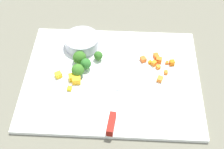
# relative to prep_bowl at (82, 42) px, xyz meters

# --- Properties ---
(ground_plane) EXTENTS (4.00, 4.00, 0.00)m
(ground_plane) POSITION_rel_prep_bowl_xyz_m (-0.10, 0.12, -0.03)
(ground_plane) COLOR #6B6A58
(cutting_board) EXTENTS (0.51, 0.40, 0.01)m
(cutting_board) POSITION_rel_prep_bowl_xyz_m (-0.10, 0.12, -0.02)
(cutting_board) COLOR white
(cutting_board) RESTS_ON ground_plane
(prep_bowl) EXTENTS (0.11, 0.11, 0.04)m
(prep_bowl) POSITION_rel_prep_bowl_xyz_m (0.00, 0.00, 0.00)
(prep_bowl) COLOR #B1B5BF
(prep_bowl) RESTS_ON cutting_board
(chef_knife) EXTENTS (0.06, 0.32, 0.02)m
(chef_knife) POSITION_rel_prep_bowl_xyz_m (-0.12, 0.23, -0.01)
(chef_knife) COLOR silver
(chef_knife) RESTS_ON cutting_board
(carrot_dice_0) EXTENTS (0.02, 0.02, 0.02)m
(carrot_dice_0) POSITION_rel_prep_bowl_xyz_m (-0.28, 0.07, -0.01)
(carrot_dice_0) COLOR orange
(carrot_dice_0) RESTS_ON cutting_board
(carrot_dice_1) EXTENTS (0.02, 0.02, 0.01)m
(carrot_dice_1) POSITION_rel_prep_bowl_xyz_m (-0.23, 0.07, -0.01)
(carrot_dice_1) COLOR orange
(carrot_dice_1) RESTS_ON cutting_board
(carrot_dice_2) EXTENTS (0.01, 0.01, 0.01)m
(carrot_dice_2) POSITION_rel_prep_bowl_xyz_m (-0.22, 0.06, -0.01)
(carrot_dice_2) COLOR orange
(carrot_dice_2) RESTS_ON cutting_board
(carrot_dice_3) EXTENTS (0.02, 0.02, 0.02)m
(carrot_dice_3) POSITION_rel_prep_bowl_xyz_m (-0.24, 0.06, -0.01)
(carrot_dice_3) COLOR orange
(carrot_dice_3) RESTS_ON cutting_board
(carrot_dice_4) EXTENTS (0.01, 0.01, 0.01)m
(carrot_dice_4) POSITION_rel_prep_bowl_xyz_m (-0.26, 0.10, -0.01)
(carrot_dice_4) COLOR orange
(carrot_dice_4) RESTS_ON cutting_board
(carrot_dice_5) EXTENTS (0.02, 0.02, 0.01)m
(carrot_dice_5) POSITION_rel_prep_bowl_xyz_m (-0.24, 0.08, -0.01)
(carrot_dice_5) COLOR orange
(carrot_dice_5) RESTS_ON cutting_board
(carrot_dice_6) EXTENTS (0.01, 0.01, 0.01)m
(carrot_dice_6) POSITION_rel_prep_bowl_xyz_m (-0.27, 0.06, -0.01)
(carrot_dice_6) COLOR orange
(carrot_dice_6) RESTS_ON cutting_board
(carrot_dice_7) EXTENTS (0.02, 0.02, 0.01)m
(carrot_dice_7) POSITION_rel_prep_bowl_xyz_m (-0.19, 0.05, -0.01)
(carrot_dice_7) COLOR orange
(carrot_dice_7) RESTS_ON cutting_board
(carrot_dice_8) EXTENTS (0.02, 0.02, 0.01)m
(carrot_dice_8) POSITION_rel_prep_bowl_xyz_m (-0.23, 0.04, -0.01)
(carrot_dice_8) COLOR orange
(carrot_dice_8) RESTS_ON cutting_board
(carrot_dice_9) EXTENTS (0.02, 0.02, 0.01)m
(carrot_dice_9) POSITION_rel_prep_bowl_xyz_m (-0.24, 0.13, -0.01)
(carrot_dice_9) COLOR orange
(carrot_dice_9) RESTS_ON cutting_board
(pepper_dice_0) EXTENTS (0.02, 0.02, 0.02)m
(pepper_dice_0) POSITION_rel_prep_bowl_xyz_m (0.01, 0.14, -0.01)
(pepper_dice_0) COLOR yellow
(pepper_dice_0) RESTS_ON cutting_board
(pepper_dice_1) EXTENTS (0.02, 0.02, 0.02)m
(pepper_dice_1) POSITION_rel_prep_bowl_xyz_m (0.06, 0.13, -0.01)
(pepper_dice_1) COLOR yellow
(pepper_dice_1) RESTS_ON cutting_board
(pepper_dice_2) EXTENTS (0.03, 0.02, 0.02)m
(pepper_dice_2) POSITION_rel_prep_bowl_xyz_m (-0.00, 0.15, -0.01)
(pepper_dice_2) COLOR yellow
(pepper_dice_2) RESTS_ON cutting_board
(pepper_dice_3) EXTENTS (0.01, 0.01, 0.01)m
(pepper_dice_3) POSITION_rel_prep_bowl_xyz_m (0.02, 0.18, -0.01)
(pepper_dice_3) COLOR yellow
(pepper_dice_3) RESTS_ON cutting_board
(broccoli_floret_0) EXTENTS (0.04, 0.04, 0.04)m
(broccoli_floret_0) POSITION_rel_prep_bowl_xyz_m (-0.00, 0.12, 0.00)
(broccoli_floret_0) COLOR #87C35C
(broccoli_floret_0) RESTS_ON cutting_board
(broccoli_floret_1) EXTENTS (0.04, 0.04, 0.04)m
(broccoli_floret_1) POSITION_rel_prep_bowl_xyz_m (-0.00, 0.07, 0.00)
(broccoli_floret_1) COLOR #94B563
(broccoli_floret_1) RESTS_ON cutting_board
(broccoli_floret_2) EXTENTS (0.03, 0.03, 0.03)m
(broccoli_floret_2) POSITION_rel_prep_bowl_xyz_m (-0.06, 0.06, -0.00)
(broccoli_floret_2) COLOR #97BF5C
(broccoli_floret_2) RESTS_ON cutting_board
(broccoli_floret_3) EXTENTS (0.03, 0.03, 0.04)m
(broccoli_floret_3) POSITION_rel_prep_bowl_xyz_m (-0.02, 0.10, 0.00)
(broccoli_floret_3) COLOR #7FB36A
(broccoli_floret_3) RESTS_ON cutting_board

